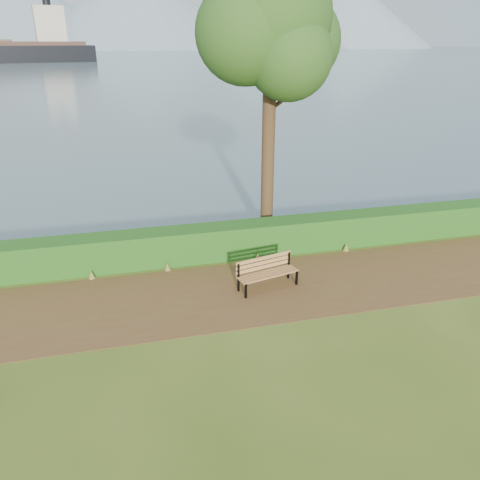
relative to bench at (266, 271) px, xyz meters
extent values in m
plane|color=#3D5518|center=(-1.38, -0.42, -0.48)|extent=(140.00, 140.00, 0.00)
cube|color=brown|center=(-1.38, -0.12, -0.48)|extent=(40.00, 3.40, 0.01)
cube|color=#174513|center=(-1.38, 2.18, 0.02)|extent=(32.00, 0.85, 1.00)
cube|color=#456070|center=(-1.38, 259.58, -0.48)|extent=(700.00, 510.00, 0.00)
cone|color=gray|center=(-61.38, 394.58, 23.52)|extent=(160.00, 160.00, 48.00)
cone|color=gray|center=(18.62, 404.58, 30.52)|extent=(190.00, 190.00, 62.00)
cone|color=gray|center=(108.62, 399.58, 24.52)|extent=(170.00, 170.00, 50.00)
cone|color=gray|center=(198.62, 409.58, 28.52)|extent=(150.00, 150.00, 58.00)
cone|color=gray|center=(-11.38, 429.58, 17.02)|extent=(120.00, 120.00, 35.00)
cone|color=gray|center=(148.62, 424.58, 19.52)|extent=(130.00, 130.00, 40.00)
cube|color=black|center=(-0.69, -0.47, -0.27)|extent=(0.06, 0.07, 0.42)
cube|color=black|center=(-0.79, -0.07, -0.08)|extent=(0.06, 0.07, 0.80)
cube|color=black|center=(-0.74, -0.27, -0.09)|extent=(0.16, 0.48, 0.05)
cube|color=black|center=(0.83, -0.10, -0.27)|extent=(0.06, 0.07, 0.42)
cube|color=black|center=(0.73, 0.30, -0.08)|extent=(0.06, 0.07, 0.80)
cube|color=black|center=(0.78, 0.10, -0.09)|extent=(0.16, 0.48, 0.05)
cube|color=#A77240|center=(0.06, -0.26, -0.06)|extent=(1.65, 0.47, 0.03)
cube|color=#A77240|center=(0.03, -0.14, -0.06)|extent=(1.65, 0.47, 0.03)
cube|color=#A77240|center=(0.01, -0.03, -0.06)|extent=(1.65, 0.47, 0.03)
cube|color=#A77240|center=(-0.02, 0.09, -0.06)|extent=(1.65, 0.47, 0.03)
cube|color=#A77240|center=(-0.03, 0.14, 0.05)|extent=(1.64, 0.43, 0.10)
cube|color=#A77240|center=(-0.03, 0.14, 0.18)|extent=(1.64, 0.43, 0.10)
cube|color=#A77240|center=(-0.03, 0.14, 0.31)|extent=(1.64, 0.43, 0.10)
cylinder|color=#3C2218|center=(1.02, 3.34, 3.17)|extent=(0.41, 0.41, 7.31)
sphere|color=#204416|center=(1.02, 3.34, 6.22)|extent=(3.45, 3.45, 3.45)
sphere|color=#204416|center=(1.92, 3.68, 5.61)|extent=(2.64, 2.64, 2.64)
sphere|color=#204416|center=(0.21, 3.11, 5.82)|extent=(2.84, 2.84, 2.84)
sphere|color=#204416|center=(1.35, 2.64, 5.21)|extent=(2.44, 2.44, 2.44)
cylinder|color=#3C2218|center=(1.48, 3.34, 3.99)|extent=(1.07, 0.12, 0.80)
cylinder|color=#3C2218|center=(0.61, 3.44, 4.49)|extent=(0.83, 0.38, 0.73)
cube|color=beige|center=(-21.42, 153.21, 9.87)|extent=(9.80, 9.24, 10.35)
cylinder|color=black|center=(-21.42, 153.21, 15.99)|extent=(2.26, 2.26, 3.29)
cube|color=brown|center=(-35.09, 150.54, 5.54)|extent=(6.73, 7.17, 0.75)
camera|label=1|loc=(-3.38, -10.59, 5.63)|focal=35.00mm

